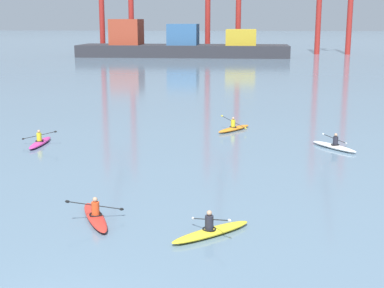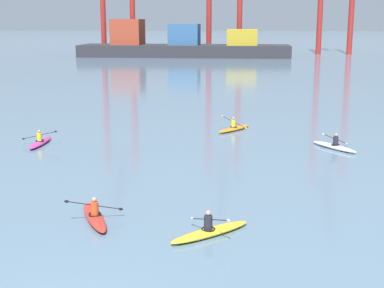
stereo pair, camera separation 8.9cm
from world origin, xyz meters
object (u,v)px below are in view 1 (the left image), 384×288
(container_barge, at_px, (180,45))
(kayak_orange, at_px, (234,128))
(kayak_red, at_px, (95,216))
(kayak_white, at_px, (334,146))
(kayak_magenta, at_px, (40,142))
(kayak_yellow, at_px, (211,231))

(container_barge, bearing_deg, kayak_orange, -80.51)
(container_barge, height_order, kayak_orange, container_barge)
(container_barge, xyz_separation_m, kayak_orange, (13.12, -78.49, -2.21))
(container_barge, relative_size, kayak_orange, 13.95)
(kayak_orange, xyz_separation_m, kayak_red, (-4.82, -18.00, 0.00))
(kayak_white, xyz_separation_m, kayak_red, (-10.86, -13.05, 0.00))
(kayak_magenta, bearing_deg, kayak_red, -60.98)
(kayak_magenta, relative_size, kayak_red, 1.03)
(container_barge, relative_size, kayak_red, 13.15)
(kayak_magenta, bearing_deg, container_barge, 90.98)
(kayak_magenta, xyz_separation_m, kayak_yellow, (11.33, -13.43, -0.00))
(kayak_white, xyz_separation_m, kayak_orange, (-6.04, 4.94, 0.00))
(kayak_red, bearing_deg, kayak_magenta, 119.02)
(container_barge, height_order, kayak_red, container_barge)
(kayak_white, bearing_deg, kayak_yellow, -114.32)
(kayak_yellow, height_order, kayak_red, kayak_red)
(kayak_white, relative_size, kayak_orange, 0.98)
(kayak_white, relative_size, kayak_red, 0.92)
(kayak_yellow, bearing_deg, container_barge, 97.46)
(container_barge, xyz_separation_m, kayak_red, (8.30, -96.49, -2.21))
(kayak_orange, relative_size, kayak_red, 0.94)
(container_barge, bearing_deg, kayak_magenta, -89.02)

